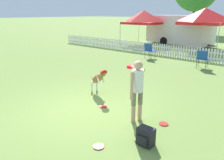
# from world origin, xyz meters

# --- Properties ---
(ground_plane) EXTENTS (240.00, 240.00, 0.00)m
(ground_plane) POSITION_xyz_m (0.00, 0.00, 0.00)
(ground_plane) COLOR olive
(handler_person) EXTENTS (0.83, 0.87, 1.56)m
(handler_person) POSITION_xyz_m (1.50, 0.49, 0.97)
(handler_person) COLOR tan
(handler_person) RESTS_ON ground_plane
(leaping_dog) EXTENTS (1.11, 0.53, 0.94)m
(leaping_dog) POSITION_xyz_m (-0.54, 1.21, 0.56)
(leaping_dog) COLOR olive
(leaping_dog) RESTS_ON ground_plane
(frisbee_near_handler) EXTENTS (0.22, 0.22, 0.02)m
(frisbee_near_handler) POSITION_xyz_m (0.31, 0.52, 0.01)
(frisbee_near_handler) COLOR red
(frisbee_near_handler) RESTS_ON ground_plane
(frisbee_near_dog) EXTENTS (0.22, 0.22, 0.02)m
(frisbee_near_dog) POSITION_xyz_m (1.61, -1.00, 0.01)
(frisbee_near_dog) COLOR red
(frisbee_near_dog) RESTS_ON ground_plane
(frisbee_midfield) EXTENTS (0.22, 0.22, 0.02)m
(frisbee_midfield) POSITION_xyz_m (2.16, 0.75, 0.01)
(frisbee_midfield) COLOR red
(frisbee_midfield) RESTS_ON ground_plane
(backpack_on_grass) EXTENTS (0.34, 0.28, 0.38)m
(backpack_on_grass) POSITION_xyz_m (2.29, -0.29, 0.19)
(backpack_on_grass) COLOR black
(backpack_on_grass) RESTS_ON ground_plane
(picket_fence) EXTENTS (23.61, 0.04, 0.75)m
(picket_fence) POSITION_xyz_m (-0.00, 8.80, 0.38)
(picket_fence) COLOR white
(picket_fence) RESTS_ON ground_plane
(folding_chair_blue_left) EXTENTS (0.54, 0.56, 0.92)m
(folding_chair_blue_left) POSITION_xyz_m (-2.46, 7.52, 0.55)
(folding_chair_blue_left) COLOR #333338
(folding_chair_blue_left) RESTS_ON ground_plane
(folding_chair_center) EXTENTS (0.57, 0.59, 0.90)m
(folding_chair_center) POSITION_xyz_m (0.81, 7.10, 0.54)
(folding_chair_center) COLOR #333338
(folding_chair_center) RESTS_ON ground_plane
(canopy_tent_main) EXTENTS (2.98, 2.98, 2.98)m
(canopy_tent_main) POSITION_xyz_m (-1.14, 12.51, 2.41)
(canopy_tent_main) COLOR #B2B2B2
(canopy_tent_main) RESTS_ON ground_plane
(canopy_tent_secondary) EXTENTS (2.86, 2.86, 2.85)m
(canopy_tent_secondary) POSITION_xyz_m (-6.13, 12.43, 2.28)
(canopy_tent_secondary) COLOR #B2B2B2
(canopy_tent_secondary) RESTS_ON ground_plane
(equipment_trailer) EXTENTS (6.30, 3.06, 2.44)m
(equipment_trailer) POSITION_xyz_m (-3.68, 14.13, 1.29)
(equipment_trailer) COLOR white
(equipment_trailer) RESTS_ON ground_plane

